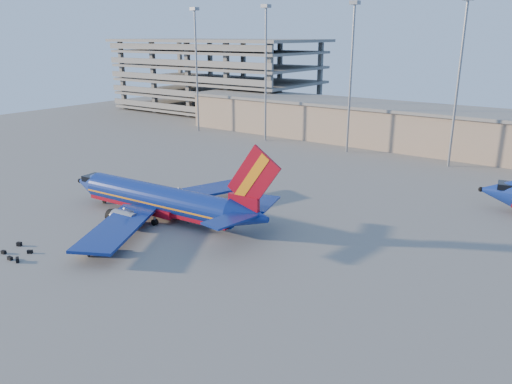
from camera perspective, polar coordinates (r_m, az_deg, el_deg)
ground at (r=62.67m, az=-4.02°, el=-3.66°), size 220.00×220.00×0.00m
terminal_building at (r=107.99m, az=20.48°, el=6.68°), size 122.00×16.00×8.50m
parking_garage at (r=155.41m, az=-4.42°, el=13.47°), size 62.00×32.00×21.40m
light_mast_row at (r=96.59m, az=16.40°, el=13.85°), size 101.60×1.60×28.65m
aircraft_main at (r=64.69m, az=-10.52°, el=-0.97°), size 33.34×32.02×11.29m
baggage_tug at (r=57.09m, az=-18.45°, el=-5.96°), size 2.21×1.69×1.41m
luggage_pile at (r=59.80m, az=-25.73°, el=-6.31°), size 4.46×2.99×0.50m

